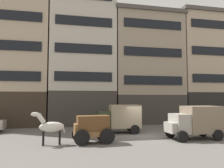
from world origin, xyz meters
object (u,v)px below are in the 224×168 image
(draft_horse, at_px, (50,127))
(pedestrian_officer, at_px, (203,118))
(delivery_truck_near, at_px, (119,118))
(cargo_wagon, at_px, (92,127))
(delivery_truck_far, at_px, (195,121))

(draft_horse, bearing_deg, pedestrian_officer, 20.94)
(pedestrian_officer, bearing_deg, delivery_truck_near, -168.13)
(draft_horse, xyz_separation_m, delivery_truck_near, (5.90, 4.06, 0.15))
(cargo_wagon, relative_size, draft_horse, 1.28)
(pedestrian_officer, bearing_deg, draft_horse, -159.06)
(cargo_wagon, relative_size, delivery_truck_far, 0.69)
(cargo_wagon, xyz_separation_m, delivery_truck_far, (8.24, -0.11, 0.28))
(delivery_truck_far, bearing_deg, delivery_truck_near, 141.77)
(cargo_wagon, height_order, delivery_truck_far, delivery_truck_far)
(delivery_truck_far, xyz_separation_m, pedestrian_officer, (5.18, 6.37, -0.44))
(delivery_truck_near, height_order, delivery_truck_far, same)
(cargo_wagon, distance_m, delivery_truck_near, 5.03)
(delivery_truck_near, distance_m, pedestrian_officer, 10.71)
(cargo_wagon, height_order, draft_horse, draft_horse)
(cargo_wagon, bearing_deg, delivery_truck_near, 54.01)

